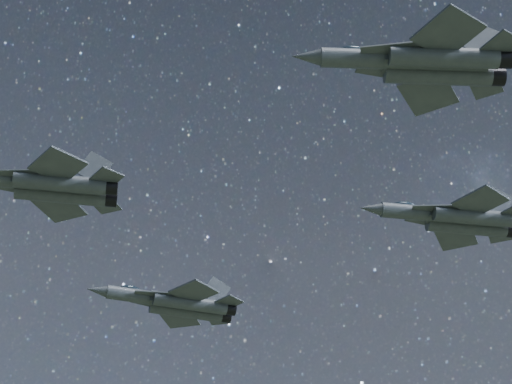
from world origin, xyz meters
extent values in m
cylinder|color=#30363C|center=(-25.49, 3.61, 144.33)|extent=(7.74, 1.94, 1.62)
cube|color=#30363C|center=(-20.10, 3.39, 144.28)|extent=(8.57, 1.91, 1.35)
cylinder|color=#30363C|center=(-19.73, 2.33, 143.81)|extent=(8.78, 1.98, 1.62)
cylinder|color=#30363C|center=(-19.64, 4.41, 143.81)|extent=(8.78, 1.98, 1.62)
cylinder|color=black|center=(-14.95, 2.13, 143.81)|extent=(1.41, 1.55, 1.49)
cylinder|color=black|center=(-14.87, 4.21, 143.81)|extent=(1.41, 1.55, 1.49)
cube|color=#30363C|center=(-23.68, 2.13, 144.21)|extent=(5.52, 2.36, 0.12)
cube|color=#30363C|center=(-23.57, 4.93, 144.21)|extent=(5.51, 1.94, 0.12)
cube|color=#30363C|center=(-20.04, -0.15, 144.02)|extent=(5.64, 5.83, 0.21)
cube|color=#30363C|center=(-19.74, 6.91, 144.02)|extent=(5.78, 5.91, 0.21)
cube|color=#30363C|center=(-15.43, 0.80, 144.02)|extent=(3.32, 3.41, 0.16)
cube|color=#30363C|center=(-15.23, 5.58, 144.02)|extent=(3.41, 3.47, 0.16)
cube|color=#30363C|center=(-16.73, 1.95, 145.78)|extent=(3.60, 0.61, 3.70)
cube|color=#30363C|center=(-16.62, 4.54, 145.78)|extent=(3.61, 0.50, 3.70)
cylinder|color=#30363C|center=(-10.21, 21.11, 142.33)|extent=(7.66, 2.31, 1.59)
cone|color=#30363C|center=(-15.07, 20.64, 142.33)|extent=(2.57, 1.66, 1.43)
ellipsoid|color=#1B2732|center=(-11.42, 20.99, 143.09)|extent=(2.52, 1.30, 0.78)
cube|color=#30363C|center=(-4.94, 21.63, 142.28)|extent=(8.46, 2.33, 1.32)
cylinder|color=#30363C|center=(-4.43, 20.65, 141.82)|extent=(8.67, 2.41, 1.59)
cylinder|color=#30363C|center=(-4.63, 22.68, 141.82)|extent=(8.67, 2.41, 1.59)
cylinder|color=black|center=(0.23, 21.11, 141.82)|extent=(1.46, 1.59, 1.47)
cylinder|color=black|center=(0.04, 23.14, 141.82)|extent=(1.46, 1.59, 1.47)
cube|color=#30363C|center=(-8.25, 19.92, 142.20)|extent=(5.38, 1.62, 0.12)
cube|color=#30363C|center=(-8.52, 22.66, 142.20)|extent=(5.40, 2.59, 0.12)
cube|color=#30363C|center=(-4.40, 18.20, 142.02)|extent=(5.74, 5.83, 0.20)
cube|color=#30363C|center=(-5.07, 25.09, 142.02)|extent=(5.42, 5.65, 0.20)
cube|color=#30363C|center=(-0.04, 19.75, 142.02)|extent=(3.39, 3.43, 0.15)
cube|color=#30363C|center=(-0.50, 24.42, 142.02)|extent=(3.19, 3.29, 0.15)
cube|color=#30363C|center=(-1.47, 20.69, 143.75)|extent=(3.55, 0.54, 3.63)
cube|color=#30363C|center=(-1.71, 23.22, 143.75)|extent=(3.51, 0.79, 3.63)
cylinder|color=#30363C|center=(3.56, -20.69, 143.08)|extent=(7.62, 2.73, 1.57)
cone|color=#30363C|center=(-1.22, -19.93, 143.08)|extent=(2.61, 1.78, 1.41)
ellipsoid|color=#1B2732|center=(2.37, -20.50, 143.83)|extent=(2.54, 1.42, 0.78)
cube|color=#30363C|center=(8.74, -21.52, 143.03)|extent=(8.41, 2.80, 1.31)
cylinder|color=#30363C|center=(8.98, -22.58, 142.57)|extent=(8.62, 2.89, 1.57)
cylinder|color=#30363C|center=(9.30, -20.58, 142.57)|extent=(8.62, 2.89, 1.57)
cylinder|color=black|center=(13.57, -23.31, 142.57)|extent=(1.52, 1.64, 1.45)
cylinder|color=black|center=(13.89, -21.31, 142.57)|extent=(1.52, 1.64, 1.45)
cube|color=#30363C|center=(5.14, -22.32, 142.96)|extent=(5.31, 2.84, 0.12)
cube|color=#30363C|center=(5.57, -19.63, 142.96)|extent=(5.28, 1.29, 0.12)
cube|color=#30363C|center=(8.40, -24.94, 142.77)|extent=(5.22, 5.49, 0.20)
cube|color=#30363C|center=(9.48, -18.16, 142.77)|extent=(5.74, 5.79, 0.20)
cube|color=#30363C|center=(12.96, -24.54, 142.77)|extent=(3.07, 3.19, 0.15)
cube|color=#30363C|center=(13.69, -19.95, 142.77)|extent=(3.39, 3.42, 0.15)
cube|color=#30363C|center=(11.84, -23.29, 144.49)|extent=(3.44, 0.99, 3.59)
cube|color=#30363C|center=(12.23, -20.79, 144.49)|extent=(3.52, 0.59, 3.59)
cylinder|color=#30363C|center=(15.86, 0.98, 144.32)|extent=(7.50, 1.92, 1.57)
cone|color=#30363C|center=(11.05, 1.21, 144.32)|extent=(2.47, 1.52, 1.41)
ellipsoid|color=#1B2732|center=(14.66, 1.04, 145.07)|extent=(2.44, 1.17, 0.77)
cube|color=#30363C|center=(21.08, 0.73, 144.27)|extent=(8.30, 1.90, 1.31)
cylinder|color=#30363C|center=(21.43, -0.29, 143.81)|extent=(8.50, 1.96, 1.57)
cylinder|color=#30363C|center=(21.53, 1.72, 143.81)|extent=(8.50, 1.96, 1.57)
cylinder|color=black|center=(26.14, 1.50, 143.81)|extent=(1.37, 1.51, 1.45)
cube|color=#30363C|center=(17.60, -0.46, 144.20)|extent=(5.33, 2.31, 0.12)
cube|color=#30363C|center=(17.73, 2.25, 144.20)|extent=(5.33, 1.85, 0.12)
cube|color=#30363C|center=(21.12, -2.69, 144.01)|extent=(5.44, 5.63, 0.20)
cube|color=#30363C|center=(21.44, 4.14, 144.01)|extent=(5.60, 5.72, 0.20)
cube|color=#30363C|center=(25.80, 2.82, 144.01)|extent=(3.30, 3.36, 0.15)
cube|color=#30363C|center=(24.33, -0.68, 145.72)|extent=(3.48, 0.61, 3.57)
cube|color=#30363C|center=(24.45, 1.83, 145.72)|extent=(3.49, 0.49, 3.57)
camera|label=1|loc=(-15.09, -66.73, 96.47)|focal=60.00mm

